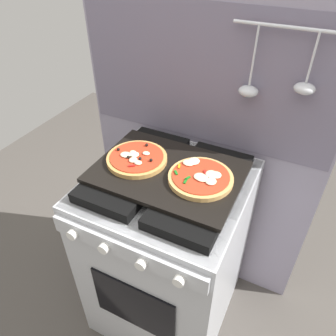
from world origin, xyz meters
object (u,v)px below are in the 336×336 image
object	(u,v)px
pizza_right	(201,177)
baking_tray	(168,172)
stove	(168,250)
pizza_left	(137,158)

from	to	relation	value
pizza_right	baking_tray	bearing A→B (deg)	-178.90
stove	pizza_left	distance (m)	0.50
stove	baking_tray	size ratio (longest dim) A/B	1.67
baking_tray	pizza_right	size ratio (longest dim) A/B	2.33
stove	pizza_right	bearing A→B (deg)	1.83
stove	pizza_right	size ratio (longest dim) A/B	3.89
pizza_left	pizza_right	distance (m)	0.26
baking_tray	pizza_left	size ratio (longest dim) A/B	2.33
baking_tray	pizza_left	distance (m)	0.13
stove	baking_tray	xyz separation A→B (m)	(0.00, 0.00, 0.46)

